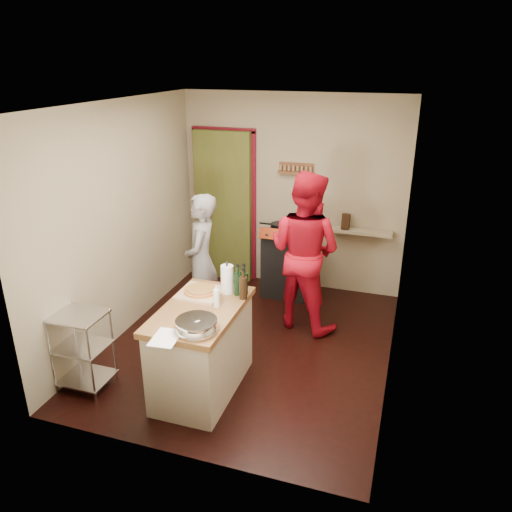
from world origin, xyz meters
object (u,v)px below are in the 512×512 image
Objects in this scene: stove at (288,262)px; person_red at (305,251)px; wire_shelving at (82,347)px; person_stripe at (202,261)px; island at (202,347)px.

person_red is at bearing -63.02° from stove.
person_stripe is (0.58, 1.52, 0.36)m from wire_shelving.
person_stripe reaches higher than stove.
person_stripe is at bearing 35.47° from person_red.
wire_shelving is 0.43× the size of person_red.
wire_shelving is at bearing 65.80° from person_red.
stove is at bearing 132.38° from person_stripe.
wire_shelving is 0.61× the size of island.
island is 0.82× the size of person_stripe.
person_stripe is at bearing -124.12° from stove.
person_stripe is at bearing 69.12° from wire_shelving.
person_red reaches higher than stove.
stove is 1.38m from person_stripe.
stove reaches higher than wire_shelving.
person_red is (0.38, -0.76, 0.48)m from stove.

